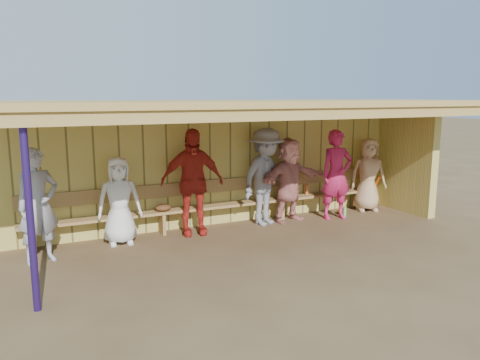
% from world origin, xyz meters
% --- Properties ---
extents(ground, '(90.00, 90.00, 0.00)m').
position_xyz_m(ground, '(0.00, 0.00, 0.00)').
color(ground, brown).
rests_on(ground, ground).
extents(player_a, '(0.78, 0.66, 1.81)m').
position_xyz_m(player_a, '(-3.44, 0.41, 0.91)').
color(player_a, '#9B9BA3').
rests_on(player_a, ground).
extents(player_b, '(0.80, 0.56, 1.55)m').
position_xyz_m(player_b, '(-2.12, 0.81, 0.77)').
color(player_b, white).
rests_on(player_b, ground).
extents(player_d, '(1.23, 0.68, 2.00)m').
position_xyz_m(player_d, '(-0.77, 0.81, 1.00)').
color(player_d, red).
rests_on(player_d, ground).
extents(player_e, '(1.44, 1.13, 1.95)m').
position_xyz_m(player_e, '(0.80, 0.81, 0.98)').
color(player_e, gray).
rests_on(player_e, ground).
extents(player_f, '(1.69, 0.82, 1.75)m').
position_xyz_m(player_f, '(1.35, 0.81, 0.88)').
color(player_f, '#DC867B').
rests_on(player_f, ground).
extents(player_g, '(0.75, 0.55, 1.89)m').
position_xyz_m(player_g, '(2.35, 0.54, 0.95)').
color(player_g, '#C31F51').
rests_on(player_g, ground).
extents(player_h, '(0.94, 0.79, 1.65)m').
position_xyz_m(player_h, '(3.44, 0.81, 0.83)').
color(player_h, tan).
rests_on(player_h, ground).
extents(dugout_structure, '(8.80, 3.20, 2.50)m').
position_xyz_m(dugout_structure, '(0.39, 0.69, 1.69)').
color(dugout_structure, tan).
rests_on(dugout_structure, ground).
extents(bench, '(7.60, 0.34, 0.93)m').
position_xyz_m(bench, '(0.00, 1.12, 0.53)').
color(bench, '#A57E46').
rests_on(bench, ground).
extents(dugout_equipment, '(7.41, 0.62, 0.80)m').
position_xyz_m(dugout_equipment, '(-1.26, 0.99, 0.49)').
color(dugout_equipment, orange).
rests_on(dugout_equipment, ground).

